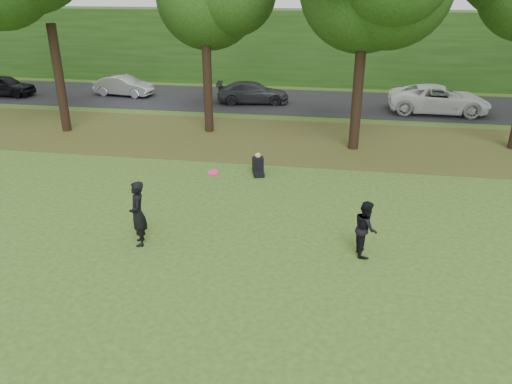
% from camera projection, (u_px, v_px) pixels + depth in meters
% --- Properties ---
extents(ground, '(120.00, 120.00, 0.00)m').
position_uv_depth(ground, '(185.00, 302.00, 11.66)').
color(ground, '#324B17').
rests_on(ground, ground).
extents(leaf_litter, '(60.00, 7.00, 0.01)m').
position_uv_depth(leaf_litter, '(267.00, 139.00, 23.43)').
color(leaf_litter, '#473A19').
rests_on(leaf_litter, ground).
extents(street, '(70.00, 7.00, 0.02)m').
position_uv_depth(street, '(286.00, 101.00, 30.67)').
color(street, black).
rests_on(street, ground).
extents(far_hedge, '(70.00, 3.00, 5.00)m').
position_uv_depth(far_hedge, '(296.00, 47.00, 35.13)').
color(far_hedge, '#1B3D11').
rests_on(far_hedge, ground).
extents(player_left, '(0.68, 0.81, 1.90)m').
position_uv_depth(player_left, '(138.00, 214.00, 13.87)').
color(player_left, black).
rests_on(player_left, ground).
extents(player_right, '(0.69, 0.83, 1.56)m').
position_uv_depth(player_right, '(366.00, 228.00, 13.43)').
color(player_right, black).
rests_on(player_right, ground).
extents(parked_cars, '(40.09, 3.47, 1.52)m').
position_uv_depth(parked_cars, '(325.00, 95.00, 29.09)').
color(parked_cars, black).
rests_on(parked_cars, street).
extents(frisbee, '(0.34, 0.33, 0.09)m').
position_uv_depth(frisbee, '(213.00, 173.00, 13.09)').
color(frisbee, '#EE146D').
rests_on(frisbee, ground).
extents(seated_person, '(0.59, 0.81, 0.83)m').
position_uv_depth(seated_person, '(258.00, 166.00, 19.20)').
color(seated_person, black).
rests_on(seated_person, ground).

